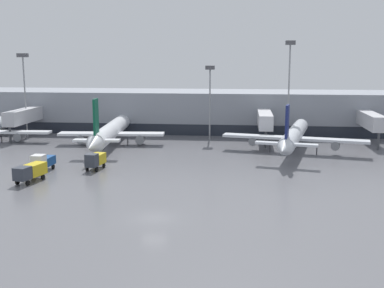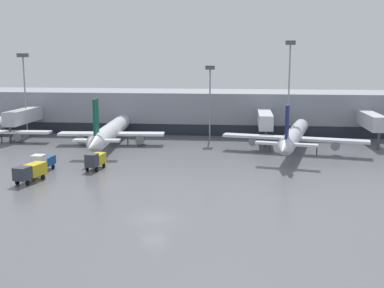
% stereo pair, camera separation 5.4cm
% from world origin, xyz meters
% --- Properties ---
extents(ground_plane, '(320.00, 320.00, 0.00)m').
position_xyz_m(ground_plane, '(0.00, 0.00, 0.00)').
color(ground_plane, slate).
extents(terminal_building, '(160.00, 29.76, 9.00)m').
position_xyz_m(terminal_building, '(0.04, 61.80, 4.50)').
color(terminal_building, gray).
rests_on(terminal_building, ground_plane).
extents(parked_jet_1, '(20.35, 37.20, 9.97)m').
position_xyz_m(parked_jet_1, '(-15.94, 41.12, 2.71)').
color(parked_jet_1, silver).
rests_on(parked_jet_1, ground_plane).
extents(parked_jet_2, '(25.14, 30.90, 9.48)m').
position_xyz_m(parked_jet_2, '(17.98, 36.62, 3.12)').
color(parked_jet_2, silver).
rests_on(parked_jet_2, ground_plane).
extents(service_truck_0, '(2.82, 5.54, 2.41)m').
position_xyz_m(service_truck_0, '(-19.34, 12.81, 1.50)').
color(service_truck_0, gold).
rests_on(service_truck_0, ground_plane).
extents(service_truck_1, '(2.10, 4.80, 2.72)m').
position_xyz_m(service_truck_1, '(-20.18, 18.83, 1.48)').
color(service_truck_1, '#19478C').
rests_on(service_truck_1, ground_plane).
extents(service_truck_2, '(2.17, 4.41, 2.60)m').
position_xyz_m(service_truck_2, '(-12.83, 20.87, 1.50)').
color(service_truck_2, gold).
rests_on(service_truck_2, ground_plane).
extents(apron_light_mast_0, '(1.80, 1.80, 19.76)m').
position_xyz_m(apron_light_mast_0, '(17.87, 48.10, 15.44)').
color(apron_light_mast_0, gray).
rests_on(apron_light_mast_0, ground_plane).
extents(apron_light_mast_5, '(1.80, 1.80, 17.40)m').
position_xyz_m(apron_light_mast_5, '(-36.45, 48.93, 13.82)').
color(apron_light_mast_5, gray).
rests_on(apron_light_mast_5, ground_plane).
extents(apron_light_mast_6, '(1.80, 1.80, 14.97)m').
position_xyz_m(apron_light_mast_6, '(2.31, 49.82, 12.10)').
color(apron_light_mast_6, gray).
rests_on(apron_light_mast_6, ground_plane).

